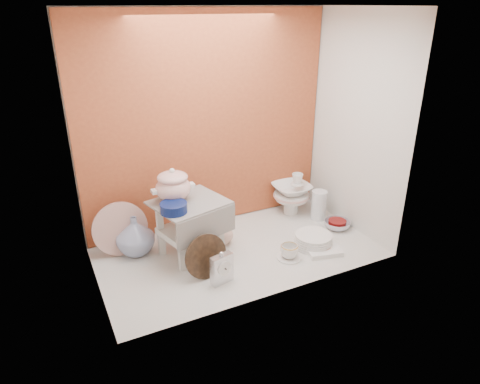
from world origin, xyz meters
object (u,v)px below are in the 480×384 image
object	(u,v)px
step_stool	(190,228)
dinner_plate_stack	(313,240)
soup_tureen	(173,185)
floral_platter	(120,229)
blue_white_vase	(135,235)
gold_rim_teacup	(289,251)
mantel_clock	(222,268)
crystal_bowl	(337,225)
plush_pig	(220,236)
porcelain_tower	(291,194)

from	to	relation	value
step_stool	dinner_plate_stack	world-z (taller)	step_stool
soup_tureen	floral_platter	world-z (taller)	soup_tureen
blue_white_vase	gold_rim_teacup	world-z (taller)	blue_white_vase
mantel_clock	gold_rim_teacup	distance (m)	0.50
floral_platter	crystal_bowl	xyz separation A→B (m)	(1.48, -0.36, -0.15)
gold_rim_teacup	blue_white_vase	bearing A→B (deg)	149.39
step_stool	floral_platter	size ratio (longest dim) A/B	1.21
step_stool	blue_white_vase	size ratio (longest dim) A/B	1.66
mantel_clock	plush_pig	world-z (taller)	mantel_clock
gold_rim_teacup	dinner_plate_stack	world-z (taller)	gold_rim_teacup
step_stool	mantel_clock	bearing A→B (deg)	-96.96
step_stool	plush_pig	world-z (taller)	step_stool
mantel_clock	porcelain_tower	size ratio (longest dim) A/B	0.63
blue_white_vase	plush_pig	size ratio (longest dim) A/B	1.12
plush_pig	gold_rim_teacup	xyz separation A→B (m)	(0.32, -0.36, -0.01)
crystal_bowl	dinner_plate_stack	bearing A→B (deg)	-156.96
crystal_bowl	soup_tureen	bearing A→B (deg)	170.19
step_stool	mantel_clock	world-z (taller)	step_stool
crystal_bowl	plush_pig	bearing A→B (deg)	169.20
soup_tureen	dinner_plate_stack	size ratio (longest dim) A/B	0.98
blue_white_vase	soup_tureen	bearing A→B (deg)	-26.18
step_stool	blue_white_vase	bearing A→B (deg)	138.41
blue_white_vase	dinner_plate_stack	xyz separation A→B (m)	(1.09, -0.45, -0.09)
step_stool	gold_rim_teacup	xyz separation A→B (m)	(0.54, -0.34, -0.13)
floral_platter	plush_pig	xyz separation A→B (m)	(0.62, -0.20, -0.11)
dinner_plate_stack	porcelain_tower	distance (m)	0.53
porcelain_tower	crystal_bowl	bearing A→B (deg)	-66.18
step_stool	soup_tureen	size ratio (longest dim) A/B	1.65
floral_platter	gold_rim_teacup	distance (m)	1.10
floral_platter	gold_rim_teacup	world-z (taller)	floral_platter
soup_tureen	mantel_clock	distance (m)	0.59
mantel_clock	crystal_bowl	world-z (taller)	mantel_clock
step_stool	mantel_clock	size ratio (longest dim) A/B	2.12
soup_tureen	mantel_clock	size ratio (longest dim) A/B	1.28
floral_platter	mantel_clock	distance (m)	0.75
blue_white_vase	porcelain_tower	distance (m)	1.23
floral_platter	plush_pig	distance (m)	0.66
soup_tureen	crystal_bowl	distance (m)	1.26
dinner_plate_stack	step_stool	bearing A→B (deg)	160.09
blue_white_vase	porcelain_tower	size ratio (longest dim) A/B	0.80
step_stool	gold_rim_teacup	distance (m)	0.65
soup_tureen	mantel_clock	world-z (taller)	soup_tureen
plush_pig	dinner_plate_stack	bearing A→B (deg)	-47.70
blue_white_vase	gold_rim_teacup	size ratio (longest dim) A/B	2.26
soup_tureen	crystal_bowl	xyz separation A→B (m)	(1.16, -0.20, -0.46)
blue_white_vase	crystal_bowl	world-z (taller)	blue_white_vase
crystal_bowl	gold_rim_teacup	bearing A→B (deg)	-160.28
step_stool	crystal_bowl	xyz separation A→B (m)	(1.07, -0.15, -0.16)
gold_rim_teacup	plush_pig	bearing A→B (deg)	132.38
plush_pig	porcelain_tower	distance (m)	0.73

